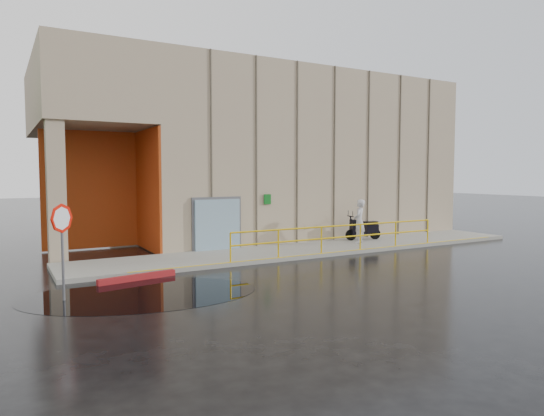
# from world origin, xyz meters

# --- Properties ---
(ground) EXTENTS (120.00, 120.00, 0.00)m
(ground) POSITION_xyz_m (0.00, 0.00, 0.00)
(ground) COLOR black
(ground) RESTS_ON ground
(sidewalk) EXTENTS (20.00, 3.00, 0.15)m
(sidewalk) POSITION_xyz_m (4.00, 4.50, 0.07)
(sidewalk) COLOR gray
(sidewalk) RESTS_ON ground
(building) EXTENTS (20.00, 10.17, 8.00)m
(building) POSITION_xyz_m (5.10, 10.98, 4.21)
(building) COLOR tan
(building) RESTS_ON ground
(guardrail) EXTENTS (9.56, 0.06, 1.03)m
(guardrail) POSITION_xyz_m (4.25, 3.15, 0.68)
(guardrail) COLOR #E6B60C
(guardrail) RESTS_ON sidewalk
(person) EXTENTS (0.83, 0.78, 1.91)m
(person) POSITION_xyz_m (6.32, 4.56, 1.10)
(person) COLOR #B7B6BC
(person) RESTS_ON sidewalk
(scooter) EXTENTS (1.78, 0.89, 1.35)m
(scooter) POSITION_xyz_m (7.16, 5.26, 0.92)
(scooter) COLOR black
(scooter) RESTS_ON sidewalk
(stop_sign) EXTENTS (0.56, 0.53, 2.43)m
(stop_sign) POSITION_xyz_m (-6.01, 1.07, 1.78)
(stop_sign) COLOR #5D5D62
(stop_sign) RESTS_ON ground
(red_curb) EXTENTS (2.39, 0.60, 0.18)m
(red_curb) POSITION_xyz_m (-3.83, 2.50, 0.09)
(red_curb) COLOR maroon
(red_curb) RESTS_ON ground
(puddle) EXTENTS (6.75, 4.96, 0.01)m
(puddle) POSITION_xyz_m (-4.16, 0.77, 0.00)
(puddle) COLOR black
(puddle) RESTS_ON ground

